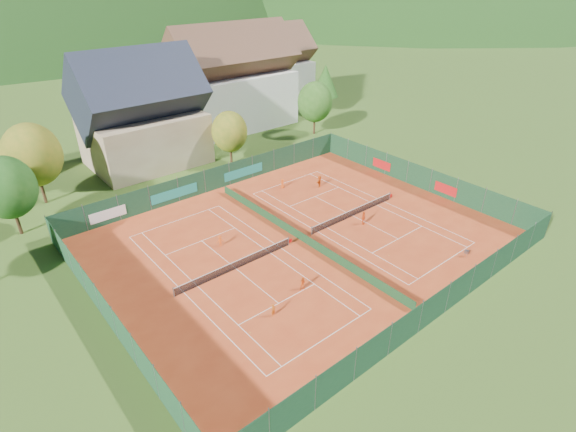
# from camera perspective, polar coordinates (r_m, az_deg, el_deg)

# --- Properties ---
(ground) EXTENTS (600.00, 600.00, 0.00)m
(ground) POSITION_cam_1_polar(r_m,az_deg,el_deg) (46.77, 1.57, -3.08)
(ground) COLOR #33531A
(ground) RESTS_ON ground
(clay_pad) EXTENTS (40.00, 32.00, 0.01)m
(clay_pad) POSITION_cam_1_polar(r_m,az_deg,el_deg) (46.76, 1.57, -3.06)
(clay_pad) COLOR #B83E1B
(clay_pad) RESTS_ON ground
(court_markings_left) EXTENTS (11.03, 23.83, 0.00)m
(court_markings_left) POSITION_cam_1_polar(r_m,az_deg,el_deg) (42.78, -6.59, -6.69)
(court_markings_left) COLOR white
(court_markings_left) RESTS_ON ground
(court_markings_right) EXTENTS (11.03, 23.83, 0.00)m
(court_markings_right) POSITION_cam_1_polar(r_m,az_deg,el_deg) (51.67, 8.27, 0.01)
(court_markings_right) COLOR white
(court_markings_right) RESTS_ON ground
(tennis_net_left) EXTENTS (13.30, 0.10, 1.02)m
(tennis_net_left) POSITION_cam_1_polar(r_m,az_deg,el_deg) (42.56, -6.46, -6.07)
(tennis_net_left) COLOR #59595B
(tennis_net_left) RESTS_ON ground
(tennis_net_right) EXTENTS (13.30, 0.10, 1.02)m
(tennis_net_right) POSITION_cam_1_polar(r_m,az_deg,el_deg) (51.53, 8.43, 0.54)
(tennis_net_right) COLOR #59595B
(tennis_net_right) RESTS_ON ground
(court_divider) EXTENTS (0.03, 28.80, 1.00)m
(court_divider) POSITION_cam_1_polar(r_m,az_deg,el_deg) (46.50, 1.58, -2.54)
(court_divider) COLOR #13361A
(court_divider) RESTS_ON ground
(fence_north) EXTENTS (40.00, 0.10, 3.00)m
(fence_north) POSITION_cam_1_polar(r_m,az_deg,el_deg) (57.39, -9.35, 4.65)
(fence_north) COLOR #153B24
(fence_north) RESTS_ON ground
(fence_south) EXTENTS (40.00, 0.04, 3.00)m
(fence_south) POSITION_cam_1_polar(r_m,az_deg,el_deg) (37.73, 18.09, -11.01)
(fence_south) COLOR #133520
(fence_south) RESTS_ON ground
(fence_west) EXTENTS (0.04, 32.00, 3.00)m
(fence_west) POSITION_cam_1_polar(r_m,az_deg,el_deg) (38.28, -22.07, -11.19)
(fence_west) COLOR #153A21
(fence_west) RESTS_ON ground
(fence_east) EXTENTS (0.09, 32.00, 3.00)m
(fence_east) POSITION_cam_1_polar(r_m,az_deg,el_deg) (59.72, 16.23, 4.86)
(fence_east) COLOR #13361E
(fence_east) RESTS_ON ground
(chalet) EXTENTS (16.20, 12.00, 16.00)m
(chalet) POSITION_cam_1_polar(r_m,az_deg,el_deg) (66.53, -18.06, 11.82)
(chalet) COLOR tan
(chalet) RESTS_ON ground
(hotel_block_a) EXTENTS (21.60, 11.00, 17.25)m
(hotel_block_a) POSITION_cam_1_polar(r_m,az_deg,el_deg) (79.96, -7.04, 16.32)
(hotel_block_a) COLOR silver
(hotel_block_a) RESTS_ON ground
(hotel_block_b) EXTENTS (17.28, 10.00, 15.50)m
(hotel_block_b) POSITION_cam_1_polar(r_m,az_deg,el_deg) (94.40, -2.39, 18.01)
(hotel_block_b) COLOR silver
(hotel_block_b) RESTS_ON ground
(tree_west_front) EXTENTS (5.72, 5.72, 8.69)m
(tree_west_front) POSITION_cam_1_polar(r_m,az_deg,el_deg) (53.48, -32.16, 3.07)
(tree_west_front) COLOR #402917
(tree_west_front) RESTS_ON ground
(tree_west_mid) EXTENTS (6.44, 6.44, 9.78)m
(tree_west_mid) POSITION_cam_1_polar(r_m,az_deg,el_deg) (59.28, -29.71, 6.74)
(tree_west_mid) COLOR #452A18
(tree_west_mid) RESTS_ON ground
(tree_center) EXTENTS (5.01, 5.01, 7.60)m
(tree_center) POSITION_cam_1_polar(r_m,az_deg,el_deg) (64.10, -7.44, 10.57)
(tree_center) COLOR #492F1A
(tree_center) RESTS_ON ground
(tree_east_front) EXTENTS (5.72, 5.72, 8.69)m
(tree_east_front) POSITION_cam_1_polar(r_m,az_deg,el_deg) (76.00, 3.44, 14.26)
(tree_east_front) COLOR #4C2F1B
(tree_east_front) RESTS_ON ground
(tree_east_mid) EXTENTS (5.04, 5.04, 9.00)m
(tree_east_mid) POSITION_cam_1_polar(r_m,az_deg,el_deg) (88.18, 4.75, 16.76)
(tree_east_mid) COLOR #483319
(tree_east_mid) RESTS_ON ground
(tree_east_back) EXTENTS (7.15, 7.15, 10.86)m
(tree_east_back) POSITION_cam_1_polar(r_m,az_deg,el_deg) (88.89, -2.88, 17.37)
(tree_east_back) COLOR #4C2B1B
(tree_east_back) RESTS_ON ground
(mountain_backdrop) EXTENTS (820.00, 530.00, 242.00)m
(mountain_backdrop) POSITION_cam_1_polar(r_m,az_deg,el_deg) (276.36, -27.81, 12.45)
(mountain_backdrop) COLOR black
(mountain_backdrop) RESTS_ON ground
(ball_hopper) EXTENTS (0.34, 0.34, 0.80)m
(ball_hopper) POSITION_cam_1_polar(r_m,az_deg,el_deg) (47.23, 21.74, -4.25)
(ball_hopper) COLOR slate
(ball_hopper) RESTS_ON ground
(loose_ball_0) EXTENTS (0.07, 0.07, 0.07)m
(loose_ball_0) POSITION_cam_1_polar(r_m,az_deg,el_deg) (36.13, -4.84, -14.57)
(loose_ball_0) COLOR #CCD833
(loose_ball_0) RESTS_ON ground
(loose_ball_1) EXTENTS (0.07, 0.07, 0.07)m
(loose_ball_1) POSITION_cam_1_polar(r_m,az_deg,el_deg) (45.43, 12.69, -4.89)
(loose_ball_1) COLOR #CCD833
(loose_ball_1) RESTS_ON ground
(player_left_near) EXTENTS (0.49, 0.37, 1.20)m
(player_left_near) POSITION_cam_1_polar(r_m,az_deg,el_deg) (37.09, -1.88, -11.88)
(player_left_near) COLOR #D05812
(player_left_near) RESTS_ON ground
(player_left_mid) EXTENTS (0.77, 0.68, 1.34)m
(player_left_mid) POSITION_cam_1_polar(r_m,az_deg,el_deg) (39.67, 1.97, -8.57)
(player_left_mid) COLOR #D54912
(player_left_mid) RESTS_ON ground
(player_left_far) EXTENTS (0.86, 0.61, 1.21)m
(player_left_far) POSITION_cam_1_polar(r_m,az_deg,el_deg) (45.99, -8.62, -3.14)
(player_left_far) COLOR #ED5215
(player_left_far) RESTS_ON ground
(player_right_near) EXTENTS (0.96, 0.86, 1.57)m
(player_right_near) POSITION_cam_1_polar(r_m,az_deg,el_deg) (49.83, 9.56, -0.26)
(player_right_near) COLOR #DC4713
(player_right_near) RESTS_ON ground
(player_right_far_a) EXTENTS (0.72, 0.60, 1.25)m
(player_right_far_a) POSITION_cam_1_polar(r_m,az_deg,el_deg) (57.43, -0.70, 4.15)
(player_right_far_a) COLOR #E85214
(player_right_far_a) RESTS_ON ground
(player_right_far_b) EXTENTS (1.49, 1.16, 1.58)m
(player_right_far_b) POSITION_cam_1_polar(r_m,az_deg,el_deg) (57.83, 4.00, 4.44)
(player_right_far_b) COLOR #E35914
(player_right_far_b) RESTS_ON ground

